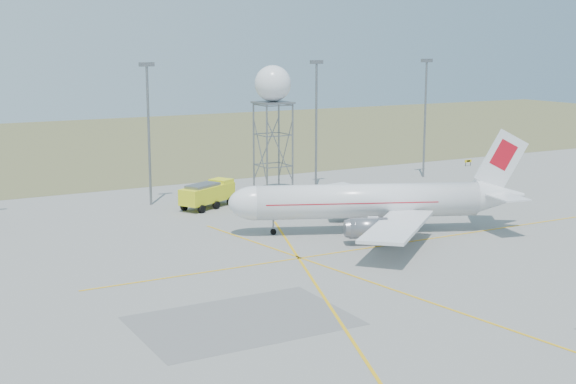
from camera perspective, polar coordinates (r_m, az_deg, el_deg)
ground at (r=68.95m, az=17.92°, el=-9.66°), size 400.00×400.00×0.00m
grass_strip at (r=191.14m, az=-14.33°, el=3.29°), size 400.00×120.00×0.03m
mast_b at (r=116.50m, az=-9.90°, el=4.93°), size 2.20×0.50×20.50m
mast_c at (r=128.43m, az=2.02°, el=5.60°), size 2.20×0.50×20.50m
mast_d at (r=141.03m, az=9.74°, el=5.90°), size 2.20×0.50×20.50m
taxi_sign_near at (r=156.87m, az=12.69°, el=2.14°), size 1.60×0.17×1.20m
taxi_sign_far at (r=161.59m, az=14.55°, el=2.30°), size 1.60×0.17×1.20m
airliner_main at (r=99.49m, az=6.00°, el=-0.68°), size 35.81×33.45×12.74m
radar_tower at (r=122.09m, az=-1.08°, el=4.91°), size 5.50×5.50×19.90m
fire_truck at (r=114.89m, az=-5.68°, el=-0.23°), size 9.58×7.09×3.69m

